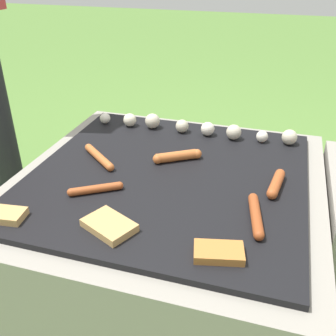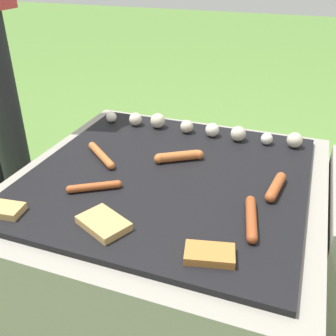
{
  "view_description": "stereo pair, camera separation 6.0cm",
  "coord_description": "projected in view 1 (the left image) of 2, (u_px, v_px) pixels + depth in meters",
  "views": [
    {
      "loc": [
        0.3,
        -1.0,
        1.06
      ],
      "look_at": [
        0.0,
        0.0,
        0.47
      ],
      "focal_mm": 42.0,
      "sensor_mm": 36.0,
      "label": 1
    },
    {
      "loc": [
        0.36,
        -0.98,
        1.06
      ],
      "look_at": [
        0.0,
        0.0,
        0.47
      ],
      "focal_mm": 42.0,
      "sensor_mm": 36.0,
      "label": 2
    }
  ],
  "objects": [
    {
      "name": "ground_plane",
      "position": [
        168.0,
        281.0,
        1.43
      ],
      "size": [
        14.0,
        14.0,
        0.0
      ],
      "primitive_type": "plane",
      "color": "#567F38"
    },
    {
      "name": "grill",
      "position": [
        168.0,
        232.0,
        1.32
      ],
      "size": [
        0.94,
        0.94,
        0.45
      ],
      "color": "gray",
      "rests_on": "ground_plane"
    },
    {
      "name": "sausage_back_right",
      "position": [
        256.0,
        215.0,
        1.0
      ],
      "size": [
        0.06,
        0.18,
        0.03
      ],
      "color": "#93421E",
      "rests_on": "grill"
    },
    {
      "name": "sausage_back_left",
      "position": [
        178.0,
        156.0,
        1.28
      ],
      "size": [
        0.14,
        0.1,
        0.03
      ],
      "color": "#B7602D",
      "rests_on": "grill"
    },
    {
      "name": "sausage_mid_right",
      "position": [
        96.0,
        189.0,
        1.11
      ],
      "size": [
        0.14,
        0.1,
        0.02
      ],
      "color": "#A34C23",
      "rests_on": "grill"
    },
    {
      "name": "sausage_back_center",
      "position": [
        276.0,
        184.0,
        1.13
      ],
      "size": [
        0.05,
        0.15,
        0.03
      ],
      "color": "#A34C23",
      "rests_on": "grill"
    },
    {
      "name": "sausage_front_center",
      "position": [
        99.0,
        157.0,
        1.28
      ],
      "size": [
        0.15,
        0.13,
        0.03
      ],
      "color": "#B7602D",
      "rests_on": "grill"
    },
    {
      "name": "bread_slice_left",
      "position": [
        6.0,
        215.0,
        1.01
      ],
      "size": [
        0.1,
        0.07,
        0.02
      ],
      "color": "tan",
      "rests_on": "grill"
    },
    {
      "name": "bread_slice_right",
      "position": [
        109.0,
        225.0,
        0.97
      ],
      "size": [
        0.15,
        0.13,
        0.02
      ],
      "color": "tan",
      "rests_on": "grill"
    },
    {
      "name": "bread_slice_center",
      "position": [
        219.0,
        252.0,
        0.88
      ],
      "size": [
        0.12,
        0.09,
        0.02
      ],
      "color": "#B27033",
      "rests_on": "grill"
    },
    {
      "name": "mushroom_row",
      "position": [
        196.0,
        127.0,
        1.46
      ],
      "size": [
        0.75,
        0.07,
        0.06
      ],
      "color": "silver",
      "rests_on": "grill"
    }
  ]
}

